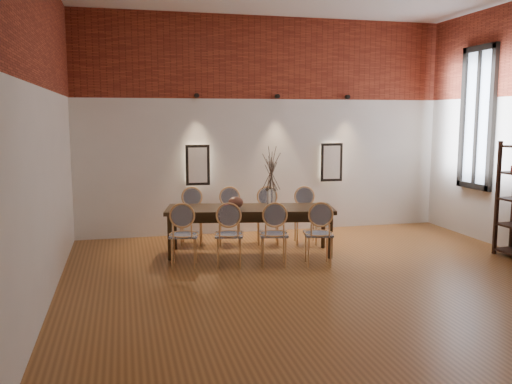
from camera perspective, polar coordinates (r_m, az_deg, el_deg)
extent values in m
cube|color=brown|center=(7.22, 8.24, -9.73)|extent=(7.00, 7.00, 0.02)
cube|color=silver|center=(10.26, 0.95, 6.96)|extent=(7.00, 0.10, 4.00)
cube|color=silver|center=(6.44, -22.27, 5.83)|extent=(0.10, 7.00, 4.00)
cube|color=maroon|center=(10.25, 1.07, 13.95)|extent=(7.00, 0.02, 1.50)
cube|color=maroon|center=(6.52, -22.23, 16.90)|extent=(0.02, 7.00, 1.50)
cube|color=#FFEAC6|center=(9.95, -6.18, 2.84)|extent=(0.36, 0.06, 0.66)
cube|color=#FFEAC6|center=(10.61, 7.90, 3.13)|extent=(0.36, 0.06, 0.66)
cylinder|color=black|center=(9.89, -6.26, 10.06)|extent=(0.08, 0.10, 0.08)
cylinder|color=black|center=(10.19, 2.25, 10.04)|extent=(0.08, 0.10, 0.08)
cylinder|color=black|center=(10.67, 9.61, 9.84)|extent=(0.08, 0.10, 0.08)
cube|color=silver|center=(10.35, 22.33, 7.21)|extent=(0.02, 0.78, 2.38)
cube|color=black|center=(10.33, 22.24, 7.22)|extent=(0.08, 0.90, 2.50)
cube|color=black|center=(10.33, 22.24, 7.22)|extent=(0.06, 0.06, 2.40)
cube|color=#312010|center=(8.63, -0.64, -4.09)|extent=(2.74, 1.35, 0.75)
cylinder|color=silver|center=(8.56, 1.60, -0.63)|extent=(0.14, 0.14, 0.30)
ellipsoid|color=brown|center=(8.50, -2.15, -1.10)|extent=(0.24, 0.24, 0.18)
cube|color=#8C2B6E|center=(8.66, -2.49, -1.43)|extent=(0.29, 0.23, 0.03)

